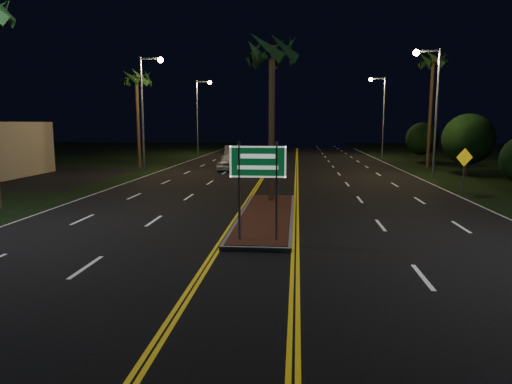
# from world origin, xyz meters

# --- Properties ---
(ground) EXTENTS (120.00, 120.00, 0.00)m
(ground) POSITION_xyz_m (0.00, 0.00, 0.00)
(ground) COLOR black
(ground) RESTS_ON ground
(median_island) EXTENTS (2.25, 10.25, 0.17)m
(median_island) POSITION_xyz_m (0.00, 7.00, 0.08)
(median_island) COLOR gray
(median_island) RESTS_ON ground
(highway_sign) EXTENTS (1.80, 0.08, 3.20)m
(highway_sign) POSITION_xyz_m (0.00, 2.80, 2.40)
(highway_sign) COLOR gray
(highway_sign) RESTS_ON ground
(streetlight_left_mid) EXTENTS (1.91, 0.44, 9.00)m
(streetlight_left_mid) POSITION_xyz_m (-10.61, 24.00, 5.66)
(streetlight_left_mid) COLOR gray
(streetlight_left_mid) RESTS_ON ground
(streetlight_left_far) EXTENTS (1.91, 0.44, 9.00)m
(streetlight_left_far) POSITION_xyz_m (-10.61, 44.00, 5.66)
(streetlight_left_far) COLOR gray
(streetlight_left_far) RESTS_ON ground
(streetlight_right_mid) EXTENTS (1.91, 0.44, 9.00)m
(streetlight_right_mid) POSITION_xyz_m (10.61, 22.00, 5.66)
(streetlight_right_mid) COLOR gray
(streetlight_right_mid) RESTS_ON ground
(streetlight_right_far) EXTENTS (1.91, 0.44, 9.00)m
(streetlight_right_far) POSITION_xyz_m (10.61, 42.00, 5.66)
(streetlight_right_far) COLOR gray
(streetlight_right_far) RESTS_ON ground
(palm_median) EXTENTS (2.40, 2.40, 8.30)m
(palm_median) POSITION_xyz_m (0.00, 10.50, 7.28)
(palm_median) COLOR #382819
(palm_median) RESTS_ON ground
(palm_left_far) EXTENTS (2.40, 2.40, 8.80)m
(palm_left_far) POSITION_xyz_m (-12.80, 28.00, 7.75)
(palm_left_far) COLOR #382819
(palm_left_far) RESTS_ON ground
(palm_right_far) EXTENTS (2.40, 2.40, 10.30)m
(palm_right_far) POSITION_xyz_m (12.80, 30.00, 9.14)
(palm_right_far) COLOR #382819
(palm_right_far) RESTS_ON ground
(shrub_mid) EXTENTS (3.78, 3.78, 4.62)m
(shrub_mid) POSITION_xyz_m (14.00, 24.00, 2.73)
(shrub_mid) COLOR #382819
(shrub_mid) RESTS_ON ground
(shrub_far) EXTENTS (3.24, 3.24, 3.96)m
(shrub_far) POSITION_xyz_m (13.80, 36.00, 2.34)
(shrub_far) COLOR #382819
(shrub_far) RESTS_ON ground
(car_near) EXTENTS (3.04, 5.53, 1.75)m
(car_near) POSITION_xyz_m (-4.13, 26.22, 0.87)
(car_near) COLOR white
(car_near) RESTS_ON ground
(car_far) EXTENTS (2.83, 5.31, 1.69)m
(car_far) POSITION_xyz_m (-5.89, 37.95, 0.84)
(car_far) COLOR silver
(car_far) RESTS_ON ground
(warning_sign) EXTENTS (1.01, 0.34, 2.49)m
(warning_sign) POSITION_xyz_m (10.80, 15.46, 1.62)
(warning_sign) COLOR gray
(warning_sign) RESTS_ON ground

